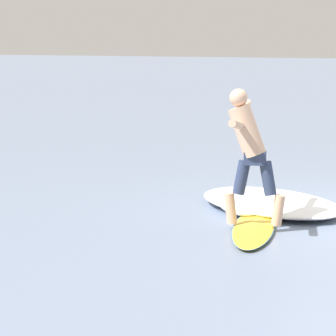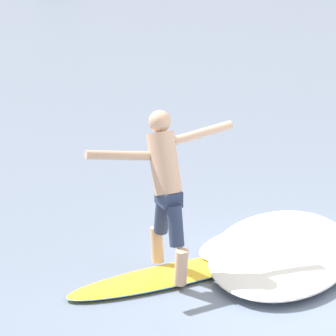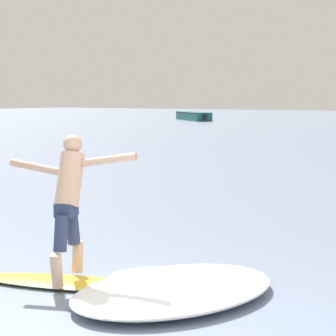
{
  "view_description": "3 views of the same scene",
  "coord_description": "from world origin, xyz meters",
  "views": [
    {
      "loc": [
        -10.21,
        -3.29,
        2.31
      ],
      "look_at": [
        -1.41,
        2.15,
        0.67
      ],
      "focal_mm": 85.0,
      "sensor_mm": 36.0,
      "label": 1
    },
    {
      "loc": [
        -2.08,
        -6.54,
        3.78
      ],
      "look_at": [
        -1.32,
        2.51,
        0.65
      ],
      "focal_mm": 85.0,
      "sensor_mm": 36.0,
      "label": 2
    },
    {
      "loc": [
        3.09,
        -3.73,
        2.17
      ],
      "look_at": [
        -0.98,
        2.26,
        1.28
      ],
      "focal_mm": 60.0,
      "sensor_mm": 36.0,
      "label": 3
    }
  ],
  "objects": [
    {
      "name": "wave_foam_at_nose",
      "position": [
        -0.44,
        1.5,
        0.1
      ],
      "size": [
        1.61,
        1.37,
        0.19
      ],
      "color": "white",
      "rests_on": "ground"
    },
    {
      "name": "wave_foam_at_tail",
      "position": [
        -0.18,
        1.22,
        0.1
      ],
      "size": [
        2.38,
        2.8,
        0.2
      ],
      "color": "white",
      "rests_on": "ground"
    },
    {
      "name": "surfboard",
      "position": [
        -1.41,
        0.88,
        0.04
      ],
      "size": [
        2.41,
        1.32,
        0.21
      ],
      "color": "yellow",
      "rests_on": "ground"
    },
    {
      "name": "surfer",
      "position": [
        -1.48,
        0.95,
        1.06
      ],
      "size": [
        1.53,
        0.87,
        1.69
      ],
      "color": "#D7AA8B",
      "rests_on": "surfboard"
    }
  ]
}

